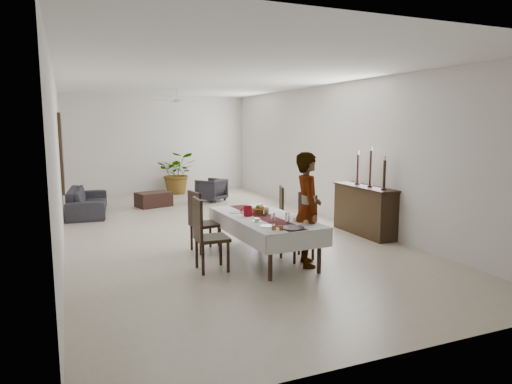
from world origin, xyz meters
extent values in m
cube|color=beige|center=(0.00, 0.00, 0.00)|extent=(6.00, 12.00, 0.00)
cube|color=white|center=(0.00, 0.00, 3.20)|extent=(6.00, 12.00, 0.02)
cube|color=silver|center=(0.00, 6.00, 1.60)|extent=(6.00, 0.02, 3.20)
cube|color=silver|center=(0.00, -6.00, 1.60)|extent=(6.00, 0.02, 3.20)
cube|color=silver|center=(-3.00, 0.00, 1.60)|extent=(0.02, 12.00, 3.20)
cube|color=silver|center=(3.00, 0.00, 1.60)|extent=(0.02, 12.00, 3.20)
cube|color=black|center=(0.16, -2.44, 0.69)|extent=(1.02, 2.31, 0.05)
cylinder|color=black|center=(-0.22, -3.54, 0.33)|extent=(0.07, 0.07, 0.66)
cylinder|color=black|center=(0.62, -3.51, 0.33)|extent=(0.07, 0.07, 0.66)
cylinder|color=black|center=(-0.29, -1.37, 0.33)|extent=(0.07, 0.07, 0.66)
cylinder|color=black|center=(0.55, -1.35, 0.33)|extent=(0.07, 0.07, 0.66)
cube|color=silver|center=(0.16, -2.44, 0.72)|extent=(1.20, 2.48, 0.01)
cube|color=silver|center=(-0.39, -2.46, 0.58)|extent=(0.09, 2.45, 0.28)
cube|color=silver|center=(0.72, -2.42, 0.58)|extent=(0.09, 2.45, 0.28)
cube|color=silver|center=(0.20, -3.66, 0.58)|extent=(1.12, 0.05, 0.28)
cube|color=white|center=(0.12, -1.22, 0.58)|extent=(1.12, 0.05, 0.28)
cube|color=maroon|center=(0.16, -2.44, 0.72)|extent=(0.41, 2.38, 0.00)
cylinder|color=maroon|center=(-0.08, -2.31, 0.82)|extent=(0.15, 0.15, 0.19)
torus|color=maroon|center=(-0.16, -2.31, 0.82)|extent=(0.11, 0.02, 0.11)
cylinder|color=white|center=(0.30, -3.05, 0.80)|extent=(0.07, 0.07, 0.16)
cylinder|color=silver|center=(0.09, -2.97, 0.80)|extent=(0.07, 0.07, 0.16)
cylinder|color=white|center=(0.21, -2.39, 0.80)|extent=(0.07, 0.07, 0.16)
cylinder|color=white|center=(0.47, -3.00, 0.75)|extent=(0.09, 0.09, 0.06)
cylinder|color=white|center=(0.47, -3.00, 0.73)|extent=(0.14, 0.14, 0.01)
cylinder|color=silver|center=(-0.11, -2.78, 0.75)|extent=(0.09, 0.09, 0.06)
cylinder|color=white|center=(-0.11, -2.78, 0.73)|extent=(0.14, 0.14, 0.01)
cylinder|color=silver|center=(0.51, -3.28, 0.73)|extent=(0.23, 0.23, 0.01)
sphere|color=tan|center=(0.51, -3.28, 0.76)|extent=(0.09, 0.09, 0.09)
cylinder|color=silver|center=(-0.10, -3.16, 0.73)|extent=(0.23, 0.23, 0.01)
cylinder|color=silver|center=(-0.16, -1.93, 0.73)|extent=(0.23, 0.23, 0.01)
cylinder|color=#3C3C40|center=(0.20, -3.44, 0.73)|extent=(0.34, 0.34, 0.02)
cylinder|color=#8C4214|center=(-0.01, -3.47, 0.76)|extent=(0.06, 0.06, 0.07)
cylinder|color=#974B16|center=(-0.11, -3.42, 0.76)|extent=(0.06, 0.06, 0.07)
cylinder|color=brown|center=(-0.06, -3.32, 0.76)|extent=(0.06, 0.06, 0.07)
cylinder|color=brown|center=(0.20, -2.20, 0.77)|extent=(0.28, 0.28, 0.09)
sphere|color=maroon|center=(0.23, -2.18, 0.84)|extent=(0.09, 0.09, 0.09)
sphere|color=#5B7924|center=(0.16, -2.18, 0.84)|extent=(0.08, 0.08, 0.08)
sphere|color=gold|center=(0.21, -2.25, 0.84)|extent=(0.08, 0.08, 0.08)
cube|color=black|center=(0.65, -2.72, 0.49)|extent=(0.54, 0.54, 0.05)
cylinder|color=black|center=(0.87, -2.88, 0.23)|extent=(0.05, 0.05, 0.46)
cylinder|color=black|center=(0.81, -2.50, 0.23)|extent=(0.05, 0.05, 0.46)
cylinder|color=black|center=(0.49, -2.94, 0.23)|extent=(0.05, 0.05, 0.46)
cylinder|color=black|center=(0.43, -2.56, 0.23)|extent=(0.05, 0.05, 0.46)
cube|color=black|center=(0.86, -2.68, 0.81)|extent=(0.12, 0.47, 0.60)
cube|color=black|center=(0.82, -1.31, 0.47)|extent=(0.56, 0.56, 0.05)
cylinder|color=black|center=(0.93, -1.54, 0.22)|extent=(0.06, 0.06, 0.44)
cylinder|color=black|center=(1.05, -1.20, 0.22)|extent=(0.06, 0.06, 0.44)
cylinder|color=black|center=(0.59, -1.43, 0.22)|extent=(0.06, 0.06, 0.44)
cylinder|color=black|center=(0.70, -1.08, 0.22)|extent=(0.06, 0.06, 0.44)
cube|color=black|center=(1.01, -1.38, 0.77)|extent=(0.18, 0.43, 0.57)
cube|color=black|center=(-0.85, -2.73, 0.51)|extent=(0.50, 0.50, 0.06)
cylinder|color=black|center=(-1.04, -2.53, 0.24)|extent=(0.05, 0.05, 0.48)
cylinder|color=black|center=(-1.05, -2.92, 0.24)|extent=(0.05, 0.05, 0.48)
cylinder|color=black|center=(-0.64, -2.54, 0.24)|extent=(0.05, 0.05, 0.48)
cylinder|color=black|center=(-0.65, -2.93, 0.24)|extent=(0.05, 0.05, 0.48)
cube|color=black|center=(-1.07, -2.73, 0.84)|extent=(0.06, 0.49, 0.62)
cube|color=black|center=(-0.63, -1.63, 0.49)|extent=(0.54, 0.54, 0.05)
cylinder|color=black|center=(-0.85, -1.48, 0.23)|extent=(0.05, 0.05, 0.46)
cylinder|color=black|center=(-0.78, -1.85, 0.23)|extent=(0.05, 0.05, 0.46)
cylinder|color=black|center=(-0.47, -1.41, 0.23)|extent=(0.05, 0.05, 0.46)
cylinder|color=black|center=(-0.41, -1.79, 0.23)|extent=(0.05, 0.05, 0.46)
cube|color=black|center=(-0.84, -1.67, 0.80)|extent=(0.12, 0.46, 0.59)
imported|color=gray|center=(0.65, -3.07, 0.92)|extent=(0.62, 0.77, 1.83)
cube|color=black|center=(2.78, -1.66, 0.49)|extent=(0.43, 1.62, 0.97)
cube|color=black|center=(2.78, -1.66, 0.99)|extent=(0.48, 1.69, 0.03)
cylinder|color=black|center=(2.78, -2.26, 1.02)|extent=(0.11, 0.11, 0.03)
cylinder|color=black|center=(2.78, -2.26, 1.31)|extent=(0.05, 0.05, 0.54)
cylinder|color=beige|center=(2.78, -2.26, 1.62)|extent=(0.04, 0.04, 0.09)
cylinder|color=black|center=(2.78, -1.82, 1.02)|extent=(0.11, 0.11, 0.03)
cylinder|color=black|center=(2.78, -1.82, 1.39)|extent=(0.05, 0.05, 0.70)
cylinder|color=white|center=(2.78, -1.82, 1.78)|extent=(0.04, 0.04, 0.09)
cylinder|color=black|center=(2.78, -1.39, 1.02)|extent=(0.11, 0.11, 0.03)
cylinder|color=black|center=(2.78, -1.39, 1.34)|extent=(0.05, 0.05, 0.59)
cylinder|color=white|center=(2.78, -1.39, 1.68)|extent=(0.04, 0.04, 0.09)
imported|color=#2A282D|center=(-2.42, 2.85, 0.33)|extent=(1.10, 2.33, 0.66)
imported|color=#29272C|center=(1.08, 3.54, 0.34)|extent=(1.02, 1.02, 0.67)
cube|color=black|center=(-0.68, 3.27, 0.20)|extent=(1.03, 0.82, 0.40)
imported|color=#2E5622|center=(0.51, 5.45, 0.69)|extent=(1.50, 1.39, 1.38)
cube|color=black|center=(-2.96, 2.20, 1.60)|extent=(0.06, 1.05, 1.85)
cube|color=white|center=(-2.92, 2.20, 1.60)|extent=(0.01, 0.90, 1.70)
cube|color=black|center=(-2.96, 4.30, 1.60)|extent=(0.06, 1.05, 1.85)
cube|color=silver|center=(-2.92, 4.30, 1.60)|extent=(0.01, 0.90, 1.70)
cylinder|color=silver|center=(0.00, 3.00, 3.10)|extent=(0.04, 0.04, 0.20)
cylinder|color=silver|center=(0.00, 3.00, 2.90)|extent=(0.16, 0.16, 0.08)
cube|color=silver|center=(0.00, 3.35, 2.90)|extent=(0.10, 0.55, 0.01)
cube|color=white|center=(0.00, 2.65, 2.90)|extent=(0.10, 0.55, 0.01)
cube|color=white|center=(0.35, 3.00, 2.90)|extent=(0.55, 0.10, 0.01)
cube|color=silver|center=(-0.35, 3.00, 2.90)|extent=(0.55, 0.10, 0.01)
camera|label=1|loc=(-2.88, -9.36, 2.26)|focal=32.00mm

